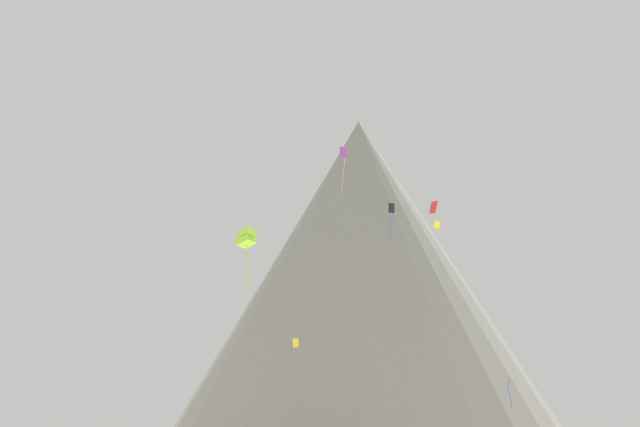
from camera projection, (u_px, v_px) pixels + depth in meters
name	position (u px, v px, depth m)	size (l,w,h in m)	color
rock_massif	(369.00, 300.00, 126.14)	(99.50, 99.50, 64.30)	gray
kite_lime_mid	(246.00, 238.00, 50.53)	(1.54, 1.52, 4.84)	#8CD133
kite_gold_mid	(295.00, 349.00, 78.34)	(0.76, 0.55, 4.15)	gold
kite_violet_high	(343.00, 159.00, 81.27)	(0.80, 0.54, 5.84)	purple
kite_black_high	(391.00, 212.00, 89.86)	(0.88, 0.53, 4.60)	black
kite_yellow_high	(437.00, 225.00, 78.53)	(0.89, 0.56, 0.89)	yellow
kite_blue_low	(509.00, 386.00, 84.11)	(0.54, 0.87, 3.50)	blue
kite_red_high	(433.00, 207.00, 73.01)	(0.88, 0.66, 1.49)	red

